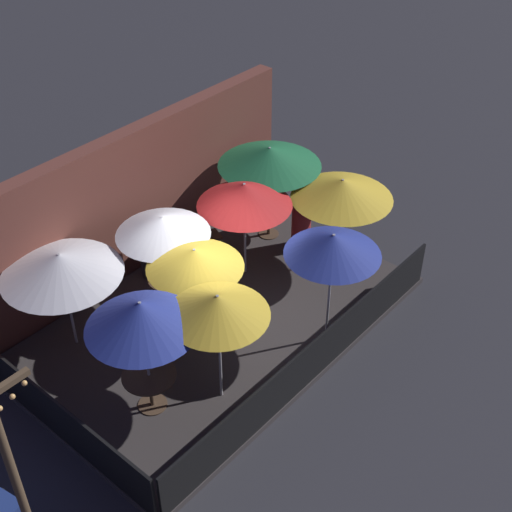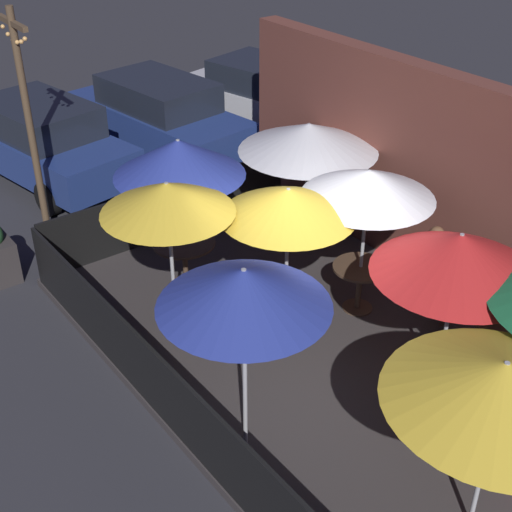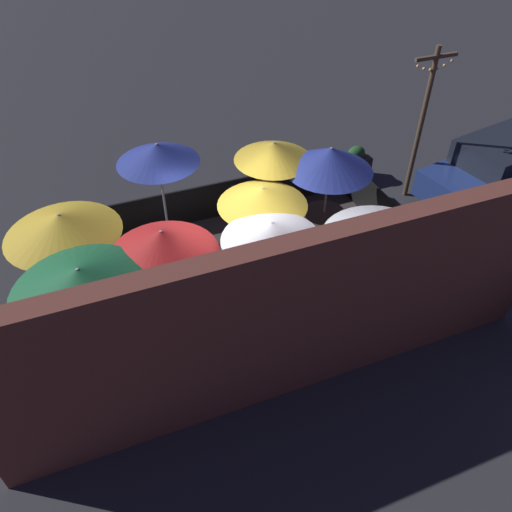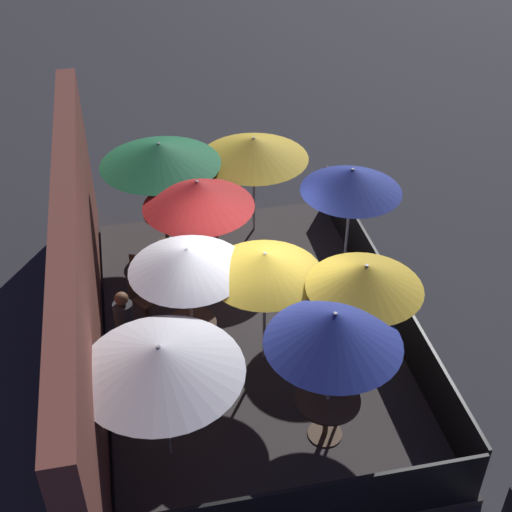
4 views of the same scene
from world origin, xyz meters
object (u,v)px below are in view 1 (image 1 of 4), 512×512
at_px(patio_umbrella_1, 162,226).
at_px(patio_umbrella_7, 333,245).
at_px(dining_table_2, 150,381).
at_px(light_post, 14,476).
at_px(patio_umbrella_8, 218,306).
at_px(dining_table_0, 269,214).
at_px(patio_umbrella_0, 270,156).
at_px(patio_chair_1, 182,249).
at_px(patio_umbrella_3, 244,194).
at_px(patio_umbrella_5, 60,264).
at_px(dining_table_1, 168,284).
at_px(patio_chair_0, 208,235).
at_px(patio_umbrella_4, 195,258).
at_px(patron_1, 301,225).
at_px(patio_umbrella_2, 141,315).
at_px(patron_0, 147,255).
at_px(patio_umbrella_6, 342,189).

bearing_deg(patio_umbrella_1, patio_umbrella_7, -66.17).
distance_m(dining_table_2, light_post, 3.49).
xyz_separation_m(patio_umbrella_8, dining_table_0, (4.32, 2.53, -1.54)).
bearing_deg(patio_umbrella_0, patio_chair_1, 164.41).
bearing_deg(dining_table_0, patio_umbrella_0, -90.00).
bearing_deg(patio_umbrella_7, patio_umbrella_3, 78.04).
relative_size(patio_umbrella_5, dining_table_1, 2.76).
xyz_separation_m(patio_chair_0, patio_chair_1, (-0.75, 0.06, 0.01)).
bearing_deg(patio_umbrella_8, patio_umbrella_4, 59.10).
distance_m(patio_umbrella_4, patio_chair_0, 3.12).
xyz_separation_m(patron_1, light_post, (-8.42, -1.92, 1.47)).
height_order(patio_umbrella_5, patron_1, patio_umbrella_5).
bearing_deg(light_post, patio_umbrella_2, 18.15).
xyz_separation_m(patio_umbrella_2, patio_umbrella_5, (0.11, 2.27, -0.21)).
xyz_separation_m(dining_table_2, patio_chair_1, (3.11, 2.38, -0.10)).
bearing_deg(patron_0, patio_umbrella_0, -105.23).
relative_size(patio_umbrella_4, dining_table_0, 2.52).
height_order(patio_chair_0, patron_0, patron_0).
xyz_separation_m(patio_umbrella_0, patio_umbrella_6, (0.17, -1.81, -0.16)).
bearing_deg(patron_1, patio_chair_0, 22.39).
xyz_separation_m(patio_umbrella_0, light_post, (-8.31, -2.76, -0.00)).
distance_m(patio_umbrella_1, patron_1, 3.74).
relative_size(patio_umbrella_7, dining_table_0, 2.89).
bearing_deg(patio_chair_1, patio_umbrella_8, 22.45).
height_order(patio_umbrella_4, patio_umbrella_8, patio_umbrella_8).
bearing_deg(patio_chair_0, patio_chair_1, -163.57).
bearing_deg(dining_table_0, patio_chair_0, 159.05).
xyz_separation_m(patio_umbrella_8, dining_table_1, (1.06, 2.43, -1.54)).
distance_m(patio_umbrella_7, patron_1, 3.47).
xyz_separation_m(dining_table_1, patron_1, (3.38, -0.74, 0.02)).
distance_m(patio_umbrella_5, patio_umbrella_7, 4.83).
bearing_deg(light_post, patron_0, 34.35).
height_order(patio_chair_0, patio_chair_1, patio_chair_1).
xyz_separation_m(patio_umbrella_7, dining_table_2, (-3.34, 1.30, -1.65)).
bearing_deg(patron_0, patio_chair_0, -102.81).
height_order(patron_0, patron_1, patron_1).
distance_m(dining_table_0, patio_chair_0, 1.54).
bearing_deg(patio_chair_0, patron_1, -20.99).
bearing_deg(patio_umbrella_7, patron_1, 47.25).
height_order(dining_table_0, light_post, light_post).
relative_size(patio_chair_1, light_post, 0.24).
xyz_separation_m(patio_umbrella_1, dining_table_2, (-2.02, -1.67, -1.39)).
height_order(dining_table_2, patron_0, patron_0).
distance_m(dining_table_0, patron_0, 3.01).
bearing_deg(dining_table_2, patio_umbrella_8, -38.16).
distance_m(patio_umbrella_6, patio_umbrella_7, 2.49).
bearing_deg(patio_umbrella_3, patio_chair_1, 124.61).
bearing_deg(patio_umbrella_0, patio_umbrella_3, -159.87).
bearing_deg(patio_umbrella_8, patron_1, 20.78).
height_order(patio_umbrella_8, dining_table_1, patio_umbrella_8).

